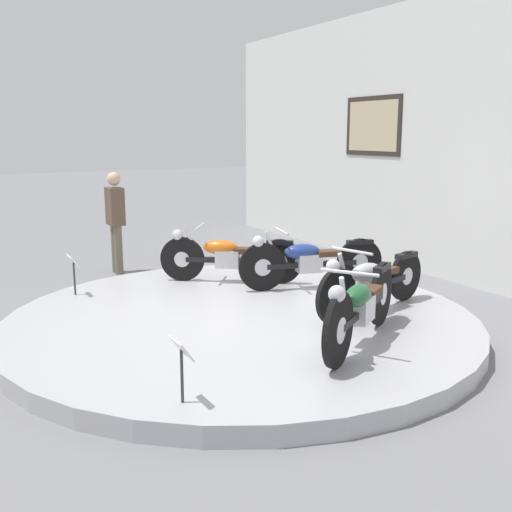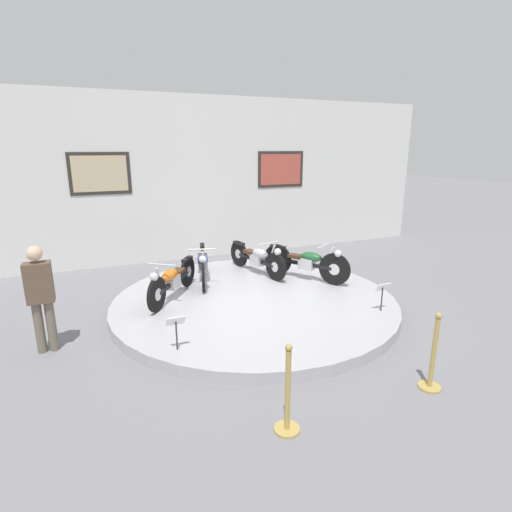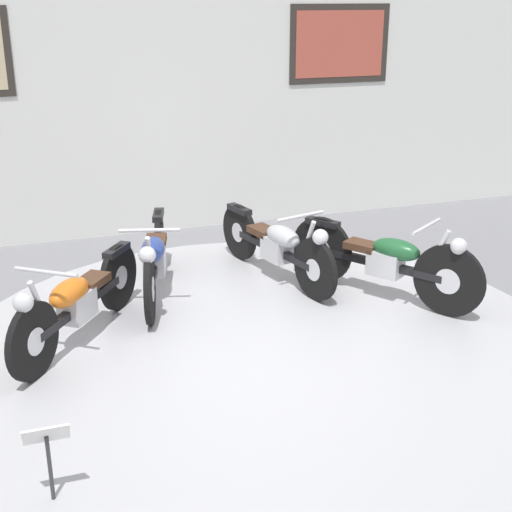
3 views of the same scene
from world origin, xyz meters
TOP-DOWN VIEW (x-y plane):
  - ground_plane at (0.00, 0.00)m, footprint 60.00×60.00m
  - display_platform at (0.00, 0.00)m, footprint 5.28×5.28m
  - back_wall at (0.00, 3.94)m, footprint 14.00×0.22m
  - motorcycle_orange at (-1.43, 0.54)m, footprint 1.20×1.62m
  - motorcycle_blue at (-0.63, 1.34)m, footprint 0.66×1.93m
  - motorcycle_silver at (0.63, 1.34)m, footprint 0.64×1.91m
  - motorcycle_green at (1.43, 0.55)m, footprint 1.16×1.72m
  - info_placard_front_left at (-1.78, -1.44)m, footprint 0.26×0.11m
  - info_placard_front_centre at (1.78, -1.44)m, footprint 0.26×0.11m
  - visitor_standing at (-3.49, -0.39)m, footprint 0.36×0.22m
  - stanchion_post_left_of_entry at (-1.01, -3.32)m, footprint 0.28×0.28m
  - stanchion_post_right_of_entry at (1.01, -3.32)m, footprint 0.28×0.28m

SIDE VIEW (x-z plane):
  - ground_plane at x=0.00m, z-range 0.00..0.00m
  - display_platform at x=0.00m, z-range 0.00..0.19m
  - stanchion_post_left_of_entry at x=-1.01m, z-range -0.17..0.86m
  - stanchion_post_right_of_entry at x=1.01m, z-range -0.17..0.86m
  - info_placard_front_left at x=-1.78m, z-range 0.30..0.81m
  - info_placard_front_centre at x=1.78m, z-range 0.30..0.81m
  - motorcycle_silver at x=0.63m, z-range 0.17..0.95m
  - motorcycle_orange at x=-1.43m, z-range 0.17..0.95m
  - motorcycle_blue at x=-0.63m, z-range 0.17..0.96m
  - motorcycle_green at x=1.43m, z-range 0.18..0.99m
  - visitor_standing at x=-3.49m, z-range 0.10..1.71m
  - back_wall at x=0.00m, z-range 0.00..4.22m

